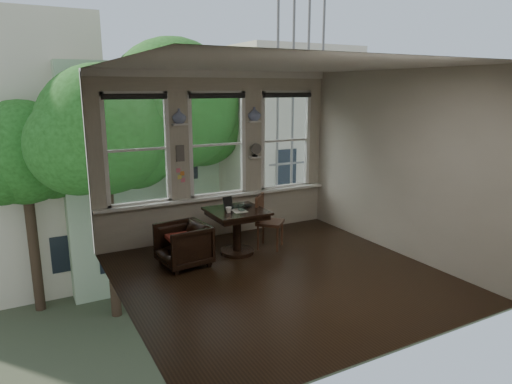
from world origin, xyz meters
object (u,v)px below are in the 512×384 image
table (237,232)px  mug (229,210)px  side_chair_right (270,222)px  laptop (243,207)px  armchair_left (183,245)px

table → mug: mug is taller
side_chair_right → laptop: (-0.47, 0.08, 0.30)m
side_chair_right → mug: side_chair_right is taller
table → laptop: (0.16, 0.07, 0.39)m
laptop → mug: bearing=-158.4°
armchair_left → laptop: bearing=91.9°
table → laptop: 0.43m
laptop → mug: size_ratio=3.61×
table → side_chair_right: size_ratio=0.98×
armchair_left → side_chair_right: size_ratio=0.80×
armchair_left → laptop: 1.21m
armchair_left → mug: size_ratio=7.49×
table → laptop: size_ratio=2.54×
side_chair_right → armchair_left: bearing=137.2°
side_chair_right → laptop: size_ratio=2.59×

